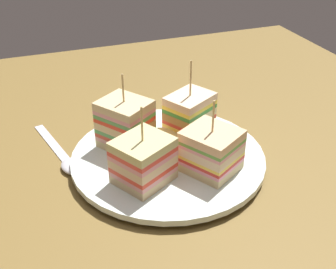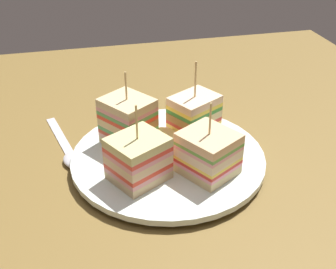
{
  "view_description": "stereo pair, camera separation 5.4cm",
  "coord_description": "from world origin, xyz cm",
  "px_view_note": "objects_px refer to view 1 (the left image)",
  "views": [
    {
      "loc": [
        42.93,
        -15.69,
        32.37
      ],
      "look_at": [
        0.0,
        0.0,
        4.41
      ],
      "focal_mm": 46.21,
      "sensor_mm": 36.0,
      "label": 1
    },
    {
      "loc": [
        44.47,
        -10.56,
        32.37
      ],
      "look_at": [
        0.0,
        0.0,
        4.41
      ],
      "focal_mm": 46.21,
      "sensor_mm": 36.0,
      "label": 2
    }
  ],
  "objects_px": {
    "sandwich_wedge_0": "(211,151)",
    "sandwich_wedge_3": "(144,161)",
    "plate": "(168,158)",
    "sandwich_wedge_1": "(189,115)",
    "spoon": "(68,160)",
    "sandwich_wedge_2": "(125,124)",
    "chip_pile": "(166,144)"
  },
  "relations": [
    {
      "from": "plate",
      "to": "sandwich_wedge_1",
      "type": "height_order",
      "value": "sandwich_wedge_1"
    },
    {
      "from": "plate",
      "to": "sandwich_wedge_3",
      "type": "bearing_deg",
      "value": -48.21
    },
    {
      "from": "sandwich_wedge_1",
      "to": "chip_pile",
      "type": "relative_size",
      "value": 1.35
    },
    {
      "from": "plate",
      "to": "sandwich_wedge_2",
      "type": "relative_size",
      "value": 2.44
    },
    {
      "from": "sandwich_wedge_0",
      "to": "sandwich_wedge_3",
      "type": "height_order",
      "value": "sandwich_wedge_3"
    },
    {
      "from": "chip_pile",
      "to": "sandwich_wedge_0",
      "type": "bearing_deg",
      "value": 36.64
    },
    {
      "from": "sandwich_wedge_0",
      "to": "plate",
      "type": "bearing_deg",
      "value": 8.07
    },
    {
      "from": "sandwich_wedge_2",
      "to": "sandwich_wedge_1",
      "type": "bearing_deg",
      "value": 54.13
    },
    {
      "from": "chip_pile",
      "to": "sandwich_wedge_2",
      "type": "bearing_deg",
      "value": -129.22
    },
    {
      "from": "sandwich_wedge_0",
      "to": "chip_pile",
      "type": "height_order",
      "value": "sandwich_wedge_0"
    },
    {
      "from": "sandwich_wedge_0",
      "to": "chip_pile",
      "type": "relative_size",
      "value": 1.17
    },
    {
      "from": "sandwich_wedge_3",
      "to": "sandwich_wedge_1",
      "type": "bearing_deg",
      "value": 12.0
    },
    {
      "from": "sandwich_wedge_1",
      "to": "sandwich_wedge_3",
      "type": "height_order",
      "value": "sandwich_wedge_1"
    },
    {
      "from": "sandwich_wedge_1",
      "to": "sandwich_wedge_0",
      "type": "bearing_deg",
      "value": 55.51
    },
    {
      "from": "sandwich_wedge_2",
      "to": "chip_pile",
      "type": "distance_m",
      "value": 0.06
    },
    {
      "from": "plate",
      "to": "sandwich_wedge_1",
      "type": "distance_m",
      "value": 0.07
    },
    {
      "from": "sandwich_wedge_0",
      "to": "spoon",
      "type": "relative_size",
      "value": 0.62
    },
    {
      "from": "sandwich_wedge_2",
      "to": "plate",
      "type": "bearing_deg",
      "value": 12.38
    },
    {
      "from": "sandwich_wedge_0",
      "to": "sandwich_wedge_1",
      "type": "bearing_deg",
      "value": -36.0
    },
    {
      "from": "sandwich_wedge_3",
      "to": "chip_pile",
      "type": "distance_m",
      "value": 0.06
    },
    {
      "from": "sandwich_wedge_2",
      "to": "chip_pile",
      "type": "bearing_deg",
      "value": 15.8
    },
    {
      "from": "chip_pile",
      "to": "spoon",
      "type": "xyz_separation_m",
      "value": [
        -0.04,
        -0.12,
        -0.02
      ]
    },
    {
      "from": "sandwich_wedge_3",
      "to": "sandwich_wedge_0",
      "type": "bearing_deg",
      "value": -33.95
    },
    {
      "from": "sandwich_wedge_0",
      "to": "sandwich_wedge_2",
      "type": "bearing_deg",
      "value": 12.27
    },
    {
      "from": "sandwich_wedge_2",
      "to": "chip_pile",
      "type": "xyz_separation_m",
      "value": [
        0.03,
        0.04,
        -0.02
      ]
    },
    {
      "from": "sandwich_wedge_0",
      "to": "sandwich_wedge_3",
      "type": "distance_m",
      "value": 0.08
    },
    {
      "from": "sandwich_wedge_3",
      "to": "spoon",
      "type": "bearing_deg",
      "value": 102.72
    },
    {
      "from": "sandwich_wedge_1",
      "to": "chip_pile",
      "type": "height_order",
      "value": "sandwich_wedge_1"
    },
    {
      "from": "plate",
      "to": "spoon",
      "type": "bearing_deg",
      "value": -110.77
    },
    {
      "from": "plate",
      "to": "chip_pile",
      "type": "distance_m",
      "value": 0.02
    },
    {
      "from": "sandwich_wedge_3",
      "to": "chip_pile",
      "type": "height_order",
      "value": "sandwich_wedge_3"
    },
    {
      "from": "sandwich_wedge_0",
      "to": "chip_pile",
      "type": "xyz_separation_m",
      "value": [
        -0.05,
        -0.04,
        -0.01
      ]
    }
  ]
}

